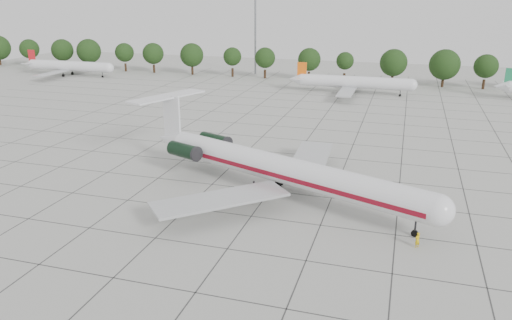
% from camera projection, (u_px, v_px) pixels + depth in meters
% --- Properties ---
extents(ground, '(260.00, 260.00, 0.00)m').
position_uv_depth(ground, '(270.00, 191.00, 64.38)').
color(ground, '#B1B2AA').
rests_on(ground, ground).
extents(apron_joints, '(170.00, 170.00, 0.02)m').
position_uv_depth(apron_joints, '(295.00, 156.00, 77.98)').
color(apron_joints, '#383838').
rests_on(apron_joints, ground).
extents(main_airliner, '(42.49, 32.09, 10.32)m').
position_uv_depth(main_airliner, '(271.00, 166.00, 62.57)').
color(main_airliner, silver).
rests_on(main_airliner, ground).
extents(ground_crew, '(0.71, 0.71, 1.66)m').
position_uv_depth(ground_crew, '(417.00, 240.00, 49.93)').
color(ground_crew, '#E1B70D').
rests_on(ground_crew, ground).
extents(bg_airliner_a, '(28.24, 27.20, 7.40)m').
position_uv_depth(bg_airliner_a, '(69.00, 66.00, 151.68)').
color(bg_airliner_a, silver).
rests_on(bg_airliner_a, ground).
extents(bg_airliner_c, '(28.24, 27.20, 7.40)m').
position_uv_depth(bg_airliner_c, '(354.00, 82.00, 124.54)').
color(bg_airliner_c, silver).
rests_on(bg_airliner_c, ground).
extents(tree_line, '(249.86, 8.44, 10.22)m').
position_uv_depth(tree_line, '(309.00, 60.00, 142.73)').
color(tree_line, '#332114').
rests_on(tree_line, ground).
extents(floodlight_mast, '(1.60, 1.60, 25.45)m').
position_uv_depth(floodlight_mast, '(255.00, 27.00, 151.46)').
color(floodlight_mast, slate).
rests_on(floodlight_mast, ground).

